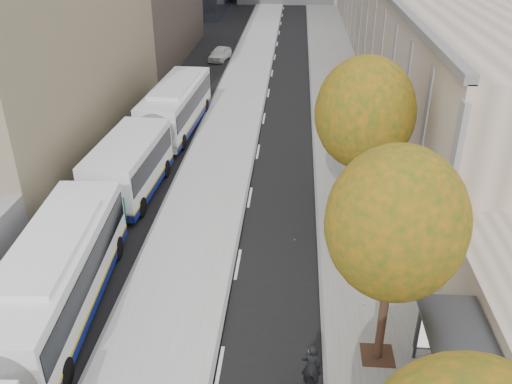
# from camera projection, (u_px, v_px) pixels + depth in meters

# --- Properties ---
(bus_platform) EXTENTS (4.25, 150.00, 0.15)m
(bus_platform) POSITION_uv_depth(u_px,v_px,m) (232.00, 121.00, 38.13)
(bus_platform) COLOR #B7B7B7
(bus_platform) RESTS_ON ground
(sidewalk) EXTENTS (4.75, 150.00, 0.08)m
(sidewalk) POSITION_uv_depth(u_px,v_px,m) (346.00, 125.00, 37.62)
(sidewalk) COLOR gray
(sidewalk) RESTS_ON ground
(building_tan) EXTENTS (18.00, 92.00, 8.00)m
(building_tan) POSITION_uv_depth(u_px,v_px,m) (432.00, 2.00, 60.61)
(building_tan) COLOR tan
(building_tan) RESTS_ON ground
(bus_shelter) EXTENTS (1.90, 4.40, 2.53)m
(bus_shelter) POSITION_uv_depth(u_px,v_px,m) (469.00, 357.00, 15.31)
(bus_shelter) COLOR #383A3F
(bus_shelter) RESTS_ON sidewalk
(tree_c) EXTENTS (4.20, 4.20, 7.28)m
(tree_c) POSITION_uv_depth(u_px,v_px,m) (396.00, 224.00, 15.82)
(tree_c) COLOR black
(tree_c) RESTS_ON sidewalk
(tree_d) EXTENTS (4.40, 4.40, 7.60)m
(tree_d) POSITION_uv_depth(u_px,v_px,m) (365.00, 113.00, 23.66)
(tree_d) COLOR black
(tree_d) RESTS_ON sidewalk
(bus_near) EXTENTS (3.84, 18.25, 3.02)m
(bus_near) POSITION_uv_depth(u_px,v_px,m) (11.00, 361.00, 15.90)
(bus_near) COLOR white
(bus_near) RESTS_ON ground
(bus_far) EXTENTS (3.52, 18.13, 3.00)m
(bus_far) POSITION_uv_depth(u_px,v_px,m) (159.00, 128.00, 32.74)
(bus_far) COLOR white
(bus_far) RESTS_ON ground
(cyclist) EXTENTS (0.62, 1.67, 2.12)m
(cyclist) POSITION_uv_depth(u_px,v_px,m) (311.00, 378.00, 16.43)
(cyclist) COLOR black
(cyclist) RESTS_ON ground
(distant_car) EXTENTS (2.19, 4.04, 1.30)m
(distant_car) POSITION_uv_depth(u_px,v_px,m) (220.00, 54.00, 53.41)
(distant_car) COLOR white
(distant_car) RESTS_ON ground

